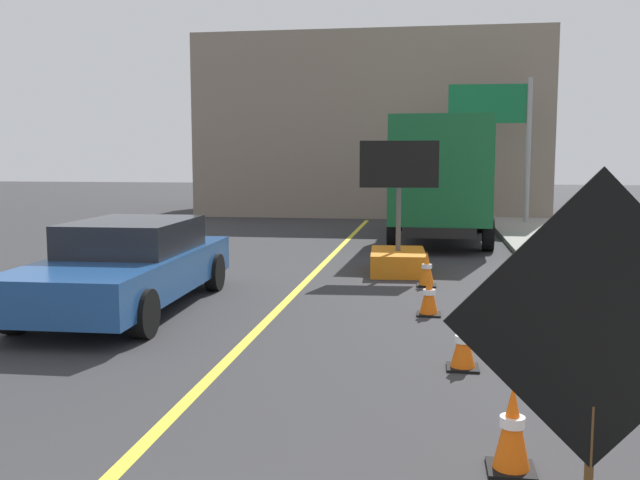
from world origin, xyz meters
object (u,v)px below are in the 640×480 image
object	(u,v)px
traffic_cone_curbside	(427,269)
arrow_board_trailer	(398,249)
pickup_car	(129,265)
traffic_cone_mid_lane	(463,343)
roadwork_sign	(596,329)
traffic_cone_far_lane	(429,295)
highway_guide_sign	(505,125)
box_truck	(443,176)
traffic_cone_near_sign	(512,428)

from	to	relation	value
traffic_cone_curbside	arrow_board_trailer	bearing A→B (deg)	112.00
pickup_car	traffic_cone_mid_lane	world-z (taller)	pickup_car
roadwork_sign	traffic_cone_far_lane	xyz separation A→B (m)	(-0.88, 6.76, -1.17)
pickup_car	highway_guide_sign	bearing A→B (deg)	63.99
pickup_car	arrow_board_trailer	bearing A→B (deg)	46.02
box_truck	traffic_cone_mid_lane	xyz separation A→B (m)	(0.06, -12.26, -1.54)
highway_guide_sign	traffic_cone_curbside	xyz separation A→B (m)	(-2.50, -11.89, -3.10)
pickup_car	traffic_cone_far_lane	world-z (taller)	pickup_car
traffic_cone_curbside	pickup_car	bearing A→B (deg)	-149.86
roadwork_sign	traffic_cone_mid_lane	bearing A→B (deg)	96.85
box_truck	arrow_board_trailer	bearing A→B (deg)	-99.76
traffic_cone_curbside	roadwork_sign	bearing A→B (deg)	-84.25
box_truck	roadwork_sign	bearing A→B (deg)	-88.06
roadwork_sign	pickup_car	xyz separation A→B (m)	(-5.53, 6.52, -0.77)
arrow_board_trailer	box_truck	xyz separation A→B (m)	(0.97, 5.65, 1.35)
box_truck	traffic_cone_far_lane	size ratio (longest dim) A/B	11.55
traffic_cone_mid_lane	arrow_board_trailer	bearing A→B (deg)	98.90
highway_guide_sign	traffic_cone_near_sign	size ratio (longest dim) A/B	7.28
arrow_board_trailer	traffic_cone_far_lane	size ratio (longest dim) A/B	4.35
pickup_car	traffic_cone_far_lane	xyz separation A→B (m)	(4.65, 0.24, -0.39)
traffic_cone_near_sign	traffic_cone_curbside	world-z (taller)	traffic_cone_near_sign
traffic_cone_mid_lane	box_truck	bearing A→B (deg)	90.30
roadwork_sign	pickup_car	distance (m)	8.59
arrow_board_trailer	traffic_cone_mid_lane	world-z (taller)	arrow_board_trailer
arrow_board_trailer	traffic_cone_curbside	distance (m)	1.60
traffic_cone_near_sign	traffic_cone_mid_lane	bearing A→B (deg)	95.45
traffic_cone_far_lane	traffic_cone_curbside	xyz separation A→B (m)	(-0.05, 2.43, 0.01)
arrow_board_trailer	traffic_cone_mid_lane	distance (m)	6.70
arrow_board_trailer	box_truck	bearing A→B (deg)	80.24
traffic_cone_near_sign	roadwork_sign	bearing A→B (deg)	-80.66
arrow_board_trailer	highway_guide_sign	size ratio (longest dim) A/B	0.54
pickup_car	traffic_cone_curbside	size ratio (longest dim) A/B	7.92
highway_guide_sign	traffic_cone_far_lane	xyz separation A→B (m)	(-2.45, -14.32, -3.12)
arrow_board_trailer	roadwork_sign	bearing A→B (deg)	-81.88
highway_guide_sign	box_truck	bearing A→B (deg)	-114.07
roadwork_sign	traffic_cone_mid_lane	world-z (taller)	roadwork_sign
roadwork_sign	traffic_cone_curbside	world-z (taller)	roadwork_sign
box_truck	traffic_cone_mid_lane	bearing A→B (deg)	-89.70
roadwork_sign	highway_guide_sign	size ratio (longest dim) A/B	0.47
arrow_board_trailer	box_truck	world-z (taller)	box_truck
roadwork_sign	traffic_cone_far_lane	size ratio (longest dim) A/B	3.76
arrow_board_trailer	highway_guide_sign	bearing A→B (deg)	73.42
roadwork_sign	box_truck	size ratio (longest dim) A/B	0.33
pickup_car	traffic_cone_mid_lane	xyz separation A→B (m)	(5.04, -2.46, -0.40)
arrow_board_trailer	traffic_cone_curbside	world-z (taller)	arrow_board_trailer
pickup_car	traffic_cone_curbside	distance (m)	5.34
traffic_cone_mid_lane	traffic_cone_curbside	world-z (taller)	traffic_cone_curbside
traffic_cone_mid_lane	traffic_cone_curbside	distance (m)	5.15
traffic_cone_mid_lane	traffic_cone_far_lane	world-z (taller)	traffic_cone_far_lane
traffic_cone_near_sign	traffic_cone_far_lane	bearing A→B (deg)	96.85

